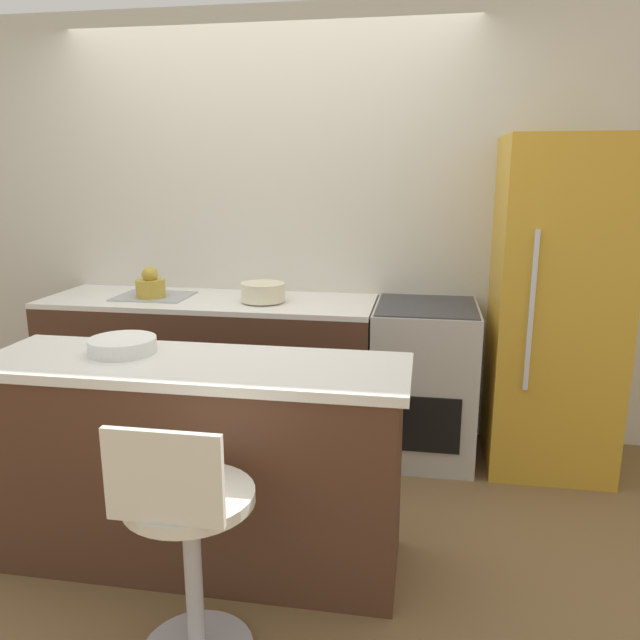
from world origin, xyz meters
TOP-DOWN VIEW (x-y plane):
  - ground_plane at (0.00, 0.00)m, footprint 14.00×14.00m
  - wall_back at (0.00, 0.69)m, footprint 8.00×0.06m
  - back_counter at (-0.30, 0.34)m, footprint 2.00×0.64m
  - kitchen_island at (0.06, -0.87)m, footprint 1.77×0.55m
  - oven_range at (1.00, 0.34)m, footprint 0.58×0.65m
  - refrigerator at (1.70, 0.34)m, footprint 0.66×0.66m
  - stool_chair at (0.25, -1.45)m, footprint 0.44×0.44m
  - kettle at (-0.65, 0.30)m, footprint 0.18×0.18m
  - mixing_bowl at (0.05, 0.30)m, footprint 0.26×0.26m
  - fruit_bowl at (-0.27, -0.81)m, footprint 0.28×0.28m

SIDE VIEW (x-z plane):
  - ground_plane at x=0.00m, z-range 0.00..0.00m
  - back_counter at x=-0.30m, z-range 0.00..0.90m
  - kitchen_island at x=0.06m, z-range 0.00..0.90m
  - oven_range at x=1.00m, z-range 0.00..0.91m
  - stool_chair at x=0.25m, z-range 0.00..0.92m
  - refrigerator at x=1.70m, z-range 0.00..1.83m
  - fruit_bowl at x=-0.27m, z-range 0.90..0.96m
  - mixing_bowl at x=0.05m, z-range 0.91..1.01m
  - kettle at x=-0.65m, z-range 0.88..1.07m
  - wall_back at x=0.00m, z-range 0.00..2.60m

